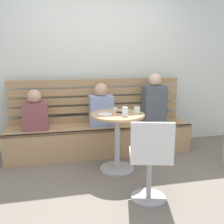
# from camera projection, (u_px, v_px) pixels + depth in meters

# --- Properties ---
(ground) EXTENTS (8.00, 8.00, 0.00)m
(ground) POSITION_uv_depth(u_px,v_px,m) (121.00, 193.00, 2.75)
(ground) COLOR #70665B
(back_wall) EXTENTS (5.20, 0.10, 2.90)m
(back_wall) POSITION_uv_depth(u_px,v_px,m) (95.00, 56.00, 4.01)
(back_wall) COLOR silver
(back_wall) RESTS_ON ground
(booth_bench) EXTENTS (2.70, 0.52, 0.44)m
(booth_bench) POSITION_uv_depth(u_px,v_px,m) (101.00, 139.00, 3.85)
(booth_bench) COLOR tan
(booth_bench) RESTS_ON ground
(booth_backrest) EXTENTS (2.65, 0.04, 0.66)m
(booth_backrest) POSITION_uv_depth(u_px,v_px,m) (97.00, 100.00, 3.96)
(booth_backrest) COLOR #A68157
(booth_backrest) RESTS_ON booth_bench
(cafe_table) EXTENTS (0.68, 0.68, 0.74)m
(cafe_table) POSITION_uv_depth(u_px,v_px,m) (117.00, 131.00, 3.23)
(cafe_table) COLOR #ADADB2
(cafe_table) RESTS_ON ground
(white_chair) EXTENTS (0.49, 0.49, 0.85)m
(white_chair) POSITION_uv_depth(u_px,v_px,m) (150.00, 158.00, 2.49)
(white_chair) COLOR #ADADB2
(white_chair) RESTS_ON ground
(person_adult) EXTENTS (0.34, 0.22, 0.75)m
(person_adult) POSITION_uv_depth(u_px,v_px,m) (154.00, 101.00, 3.89)
(person_adult) COLOR #4C515B
(person_adult) RESTS_ON booth_bench
(person_child_left) EXTENTS (0.34, 0.22, 0.63)m
(person_child_left) POSITION_uv_depth(u_px,v_px,m) (101.00, 107.00, 3.72)
(person_child_left) COLOR #8C9EC6
(person_child_left) RESTS_ON booth_bench
(person_child_middle) EXTENTS (0.34, 0.22, 0.56)m
(person_child_middle) POSITION_uv_depth(u_px,v_px,m) (35.00, 112.00, 3.53)
(person_child_middle) COLOR brown
(person_child_middle) RESTS_ON booth_bench
(cup_water_clear) EXTENTS (0.07, 0.07, 0.11)m
(cup_water_clear) POSITION_uv_depth(u_px,v_px,m) (125.00, 112.00, 3.04)
(cup_water_clear) COLOR white
(cup_water_clear) RESTS_ON cafe_table
(cup_espresso_small) EXTENTS (0.06, 0.06, 0.05)m
(cup_espresso_small) POSITION_uv_depth(u_px,v_px,m) (115.00, 110.00, 3.28)
(cup_espresso_small) COLOR silver
(cup_espresso_small) RESTS_ON cafe_table
(cup_glass_short) EXTENTS (0.08, 0.08, 0.08)m
(cup_glass_short) POSITION_uv_depth(u_px,v_px,m) (137.00, 110.00, 3.22)
(cup_glass_short) COLOR silver
(cup_glass_short) RESTS_ON cafe_table
(plate_small) EXTENTS (0.17, 0.17, 0.01)m
(plate_small) POSITION_uv_depth(u_px,v_px,m) (105.00, 114.00, 3.12)
(plate_small) COLOR white
(plate_small) RESTS_ON cafe_table
(phone_on_table) EXTENTS (0.15, 0.15, 0.01)m
(phone_on_table) POSITION_uv_depth(u_px,v_px,m) (122.00, 113.00, 3.23)
(phone_on_table) COLOR black
(phone_on_table) RESTS_ON cafe_table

